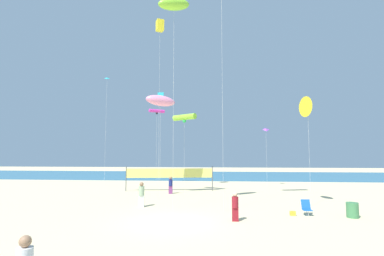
# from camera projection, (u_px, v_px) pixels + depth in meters

# --- Properties ---
(ground_plane) EXTENTS (120.00, 120.00, 0.00)m
(ground_plane) POSITION_uv_depth(u_px,v_px,m) (171.00, 222.00, 15.34)
(ground_plane) COLOR beige
(ocean_band) EXTENTS (120.00, 20.00, 0.01)m
(ocean_band) POSITION_uv_depth(u_px,v_px,m) (202.00, 175.00, 47.92)
(ocean_band) COLOR teal
(ocean_band) RESTS_ON ground
(beachgoer_maroon_shirt) EXTENTS (0.36, 0.36, 1.57)m
(beachgoer_maroon_shirt) POSITION_uv_depth(u_px,v_px,m) (235.00, 205.00, 15.62)
(beachgoer_maroon_shirt) COLOR maroon
(beachgoer_maroon_shirt) RESTS_ON ground
(beachgoer_sage_shirt) EXTENTS (0.39, 0.39, 1.69)m
(beachgoer_sage_shirt) POSITION_uv_depth(u_px,v_px,m) (141.00, 194.00, 19.74)
(beachgoer_sage_shirt) COLOR white
(beachgoer_sage_shirt) RESTS_ON ground
(beachgoer_navy_shirt) EXTENTS (0.36, 0.36, 1.56)m
(beachgoer_navy_shirt) POSITION_uv_depth(u_px,v_px,m) (171.00, 184.00, 26.18)
(beachgoer_navy_shirt) COLOR #7A3872
(beachgoer_navy_shirt) RESTS_ON ground
(folding_beach_chair) EXTENTS (0.52, 0.65, 0.89)m
(folding_beach_chair) POSITION_uv_depth(u_px,v_px,m) (306.00, 207.00, 17.14)
(folding_beach_chair) COLOR #1959B2
(folding_beach_chair) RESTS_ON ground
(trash_barrel) EXTENTS (0.65, 0.65, 0.85)m
(trash_barrel) POSITION_uv_depth(u_px,v_px,m) (352.00, 210.00, 16.44)
(trash_barrel) COLOR #3F7F4C
(trash_barrel) RESTS_ON ground
(volleyball_net) EXTENTS (8.46, 1.15, 2.40)m
(volleyball_net) POSITION_uv_depth(u_px,v_px,m) (169.00, 174.00, 28.24)
(volleyball_net) COLOR #4C4C51
(volleyball_net) RESTS_ON ground
(beach_handbag) EXTENTS (0.33, 0.16, 0.26)m
(beach_handbag) POSITION_uv_depth(u_px,v_px,m) (293.00, 213.00, 16.97)
(beach_handbag) COLOR gold
(beach_handbag) RESTS_ON ground
(kite_yellow_box) EXTENTS (0.93, 0.93, 16.98)m
(kite_yellow_box) POSITION_uv_depth(u_px,v_px,m) (160.00, 26.00, 28.81)
(kite_yellow_box) COLOR silver
(kite_yellow_box) RESTS_ON ground
(kite_lime_inflatable) EXTENTS (2.56, 2.11, 14.56)m
(kite_lime_inflatable) POSITION_uv_depth(u_px,v_px,m) (174.00, 4.00, 19.74)
(kite_lime_inflatable) COLOR silver
(kite_lime_inflatable) RESTS_ON ground
(kite_yellow_delta) EXTENTS (0.86, 1.53, 7.74)m
(kite_yellow_delta) POSITION_uv_depth(u_px,v_px,m) (308.00, 107.00, 20.62)
(kite_yellow_delta) COLOR silver
(kite_yellow_delta) RESTS_ON ground
(kite_magenta_tube) EXTENTS (1.83, 1.40, 8.95)m
(kite_magenta_tube) POSITION_uv_depth(u_px,v_px,m) (157.00, 111.00, 34.61)
(kite_magenta_tube) COLOR silver
(kite_magenta_tube) RESTS_ON ground
(kite_lime_tube) EXTENTS (2.42, 1.87, 7.33)m
(kite_lime_tube) POSITION_uv_depth(u_px,v_px,m) (184.00, 117.00, 27.05)
(kite_lime_tube) COLOR silver
(kite_lime_tube) RESTS_ON ground
(kite_violet_diamond) EXTENTS (0.58, 0.57, 6.55)m
(kite_violet_diamond) POSITION_uv_depth(u_px,v_px,m) (266.00, 130.00, 31.99)
(kite_violet_diamond) COLOR silver
(kite_violet_diamond) RESTS_ON ground
(kite_cyan_diamond) EXTENTS (0.61, 0.62, 12.43)m
(kite_cyan_diamond) POSITION_uv_depth(u_px,v_px,m) (107.00, 81.00, 32.94)
(kite_cyan_diamond) COLOR silver
(kite_cyan_diamond) RESTS_ON ground
(kite_pink_inflatable) EXTENTS (2.83, 2.18, 9.00)m
(kite_pink_inflatable) POSITION_uv_depth(u_px,v_px,m) (161.00, 101.00, 25.22)
(kite_pink_inflatable) COLOR silver
(kite_pink_inflatable) RESTS_ON ground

